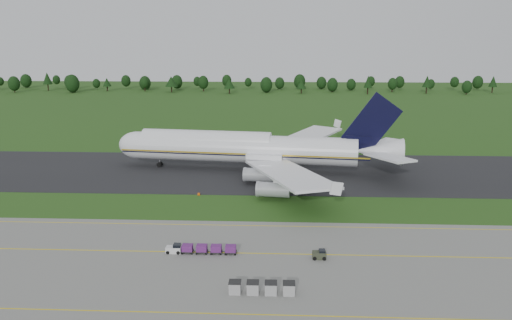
{
  "coord_description": "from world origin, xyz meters",
  "views": [
    {
      "loc": [
        8.04,
        -95.13,
        33.17
      ],
      "look_at": [
        3.73,
        2.0,
        9.43
      ],
      "focal_mm": 35.0,
      "sensor_mm": 36.0,
      "label": 1
    }
  ],
  "objects_px": {
    "uld_row": "(262,288)",
    "baggage_train": "(200,249)",
    "utility_cart": "(319,255)",
    "edge_markers": "(230,195)",
    "aircraft": "(249,148)"
  },
  "relations": [
    {
      "from": "utility_cart",
      "to": "uld_row",
      "type": "relative_size",
      "value": 0.24
    },
    {
      "from": "aircraft",
      "to": "baggage_train",
      "type": "height_order",
      "value": "aircraft"
    },
    {
      "from": "utility_cart",
      "to": "edge_markers",
      "type": "distance_m",
      "value": 35.3
    },
    {
      "from": "aircraft",
      "to": "uld_row",
      "type": "xyz_separation_m",
      "value": [
        5.42,
        -63.81,
        -5.06
      ]
    },
    {
      "from": "utility_cart",
      "to": "edge_markers",
      "type": "xyz_separation_m",
      "value": [
        -16.83,
        31.02,
        -0.35
      ]
    },
    {
      "from": "uld_row",
      "to": "baggage_train",
      "type": "bearing_deg",
      "value": 129.39
    },
    {
      "from": "aircraft",
      "to": "utility_cart",
      "type": "height_order",
      "value": "aircraft"
    },
    {
      "from": "aircraft",
      "to": "uld_row",
      "type": "distance_m",
      "value": 64.24
    },
    {
      "from": "aircraft",
      "to": "uld_row",
      "type": "height_order",
      "value": "aircraft"
    },
    {
      "from": "aircraft",
      "to": "edge_markers",
      "type": "xyz_separation_m",
      "value": [
        -2.92,
        -21.6,
        -5.67
      ]
    },
    {
      "from": "aircraft",
      "to": "baggage_train",
      "type": "bearing_deg",
      "value": -95.31
    },
    {
      "from": "utility_cart",
      "to": "edge_markers",
      "type": "relative_size",
      "value": 0.15
    },
    {
      "from": "aircraft",
      "to": "utility_cart",
      "type": "distance_m",
      "value": 54.69
    },
    {
      "from": "utility_cart",
      "to": "uld_row",
      "type": "xyz_separation_m",
      "value": [
        -8.49,
        -11.19,
        0.26
      ]
    },
    {
      "from": "utility_cart",
      "to": "uld_row",
      "type": "distance_m",
      "value": 14.05
    }
  ]
}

